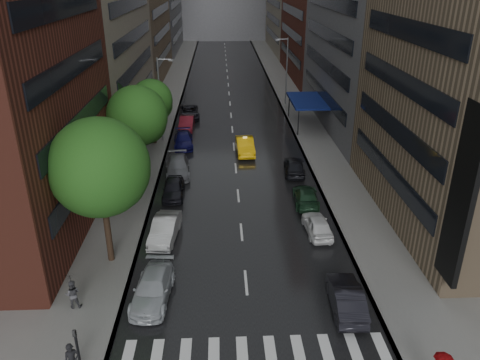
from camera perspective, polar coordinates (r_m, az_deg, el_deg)
ground at (r=25.88m, az=1.24°, el=-17.64°), size 220.00×220.00×0.00m
road at (r=71.39m, az=-1.31°, el=10.13°), size 14.00×140.00×0.01m
sidewalk_left at (r=71.77m, az=-8.62°, el=10.00°), size 4.00×140.00×0.15m
sidewalk_right at (r=72.11m, az=5.98°, el=10.21°), size 4.00×140.00×0.15m
crosswalk at (r=24.44m, az=2.06°, el=-20.72°), size 13.15×2.80×0.01m
tree_near at (r=28.93m, az=-16.76°, el=1.45°), size 6.04×6.04×9.62m
tree_mid at (r=41.77m, az=-12.45°, el=7.61°), size 5.30×5.30×8.44m
tree_far at (r=50.66m, az=-10.74°, el=9.51°), size 4.44×4.44×7.07m
taxi at (r=48.23m, az=0.61°, el=4.20°), size 1.93×5.01×1.63m
parked_cars_left at (r=45.26m, az=-7.41°, el=2.53°), size 2.98×41.66×1.54m
parked_cars_right at (r=35.82m, az=8.73°, el=-3.64°), size 2.22×23.78×1.54m
ped_black_umbrella at (r=27.79m, az=-19.84°, el=-12.34°), size 0.96×0.98×2.09m
traffic_light at (r=22.41m, az=-19.05°, el=-19.57°), size 0.18×0.15×3.45m
street_lamp_left at (r=51.19m, az=-9.66°, el=9.81°), size 1.74×0.22×9.00m
street_lamp_right at (r=66.07m, az=5.64°, el=13.22°), size 1.74×0.22×9.00m
awning at (r=57.02m, az=8.19°, el=9.54°), size 4.00×8.00×3.12m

